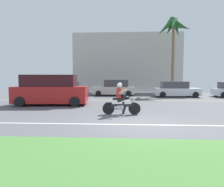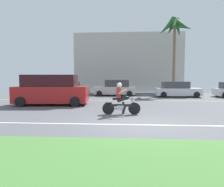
{
  "view_description": "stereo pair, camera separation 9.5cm",
  "coord_description": "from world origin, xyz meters",
  "px_view_note": "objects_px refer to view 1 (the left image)",
  "views": [
    {
      "loc": [
        -0.63,
        -7.84,
        1.76
      ],
      "look_at": [
        -1.24,
        2.75,
        0.99
      ],
      "focal_mm": 32.09,
      "sensor_mm": 36.0,
      "label": 1
    },
    {
      "loc": [
        -0.53,
        -7.83,
        1.76
      ],
      "look_at": [
        -1.24,
        2.75,
        0.99
      ],
      "focal_mm": 32.09,
      "sensor_mm": 36.0,
      "label": 2
    }
  ],
  "objects_px": {
    "suv_nearby": "(51,90)",
    "parked_car_2": "(176,90)",
    "parked_car_0": "(68,89)",
    "palm_tree_0": "(173,29)",
    "parked_car_1": "(115,88)",
    "motorcyclist": "(121,101)"
  },
  "relations": [
    {
      "from": "suv_nearby",
      "to": "parked_car_1",
      "type": "xyz_separation_m",
      "value": [
        3.96,
        8.06,
        -0.21
      ]
    },
    {
      "from": "motorcyclist",
      "to": "parked_car_2",
      "type": "bearing_deg",
      "value": 62.58
    },
    {
      "from": "suv_nearby",
      "to": "parked_car_2",
      "type": "height_order",
      "value": "suv_nearby"
    },
    {
      "from": "parked_car_2",
      "to": "palm_tree_0",
      "type": "distance_m",
      "value": 7.87
    },
    {
      "from": "suv_nearby",
      "to": "parked_car_2",
      "type": "bearing_deg",
      "value": 34.07
    },
    {
      "from": "parked_car_2",
      "to": "parked_car_0",
      "type": "bearing_deg",
      "value": 174.13
    },
    {
      "from": "parked_car_0",
      "to": "palm_tree_0",
      "type": "distance_m",
      "value": 13.77
    },
    {
      "from": "parked_car_1",
      "to": "suv_nearby",
      "type": "bearing_deg",
      "value": -116.13
    },
    {
      "from": "parked_car_1",
      "to": "parked_car_2",
      "type": "height_order",
      "value": "parked_car_1"
    },
    {
      "from": "parked_car_2",
      "to": "palm_tree_0",
      "type": "xyz_separation_m",
      "value": [
        0.56,
        3.88,
        6.82
      ]
    },
    {
      "from": "parked_car_1",
      "to": "parked_car_0",
      "type": "bearing_deg",
      "value": -178.67
    },
    {
      "from": "parked_car_0",
      "to": "parked_car_2",
      "type": "xyz_separation_m",
      "value": [
        11.1,
        -1.14,
        -0.01
      ]
    },
    {
      "from": "suv_nearby",
      "to": "parked_car_0",
      "type": "height_order",
      "value": "suv_nearby"
    },
    {
      "from": "parked_car_0",
      "to": "palm_tree_0",
      "type": "relative_size",
      "value": 0.47
    },
    {
      "from": "parked_car_1",
      "to": "palm_tree_0",
      "type": "xyz_separation_m",
      "value": [
        6.67,
        2.62,
        6.76
      ]
    },
    {
      "from": "parked_car_0",
      "to": "palm_tree_0",
      "type": "bearing_deg",
      "value": 13.23
    },
    {
      "from": "parked_car_2",
      "to": "motorcyclist",
      "type": "bearing_deg",
      "value": -117.42
    },
    {
      "from": "suv_nearby",
      "to": "palm_tree_0",
      "type": "relative_size",
      "value": 0.57
    },
    {
      "from": "parked_car_2",
      "to": "palm_tree_0",
      "type": "height_order",
      "value": "palm_tree_0"
    },
    {
      "from": "parked_car_0",
      "to": "parked_car_2",
      "type": "height_order",
      "value": "parked_car_0"
    },
    {
      "from": "suv_nearby",
      "to": "parked_car_1",
      "type": "relative_size",
      "value": 1.18
    },
    {
      "from": "motorcyclist",
      "to": "parked_car_0",
      "type": "height_order",
      "value": "motorcyclist"
    }
  ]
}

